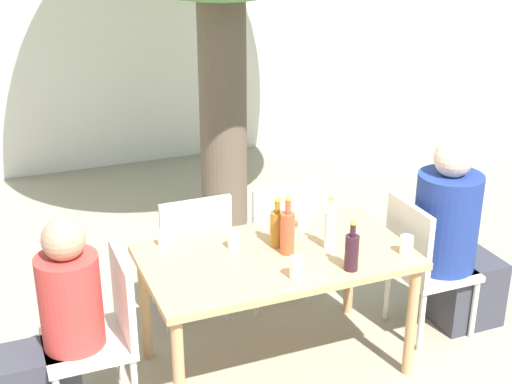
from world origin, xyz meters
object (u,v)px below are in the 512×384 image
object	(u,v)px
dining_table_front	(276,267)
drinking_glass_1	(303,219)
patio_chair_0	(104,327)
patio_chair_2	(192,251)
drinking_glass_2	(297,268)
soda_bottle_2	(288,232)
patio_chair_1	(422,261)
person_seated_1	(454,243)
drinking_glass_3	(234,240)
person_seated_0	(56,336)
drinking_glass_4	(407,245)
water_bottle_1	(330,229)
patio_chair_3	(278,235)
amber_bottle_3	(277,228)
wine_bottle_0	(352,251)
drinking_glass_0	(164,238)

from	to	relation	value
dining_table_front	drinking_glass_1	size ratio (longest dim) A/B	12.43
patio_chair_0	patio_chair_2	size ratio (longest dim) A/B	1.00
drinking_glass_2	soda_bottle_2	bearing A→B (deg)	75.50
patio_chair_1	person_seated_1	xyz separation A→B (m)	(0.22, -0.00, 0.08)
patio_chair_1	drinking_glass_3	bearing A→B (deg)	82.43
dining_table_front	person_seated_0	distance (m)	1.21
dining_table_front	patio_chair_1	size ratio (longest dim) A/B	1.66
drinking_glass_2	dining_table_front	bearing A→B (deg)	87.61
drinking_glass_2	drinking_glass_4	size ratio (longest dim) A/B	1.16
patio_chair_0	patio_chair_1	size ratio (longest dim) A/B	1.00
dining_table_front	person_seated_1	bearing A→B (deg)	-0.00
patio_chair_1	water_bottle_1	distance (m)	0.75
patio_chair_3	drinking_glass_2	size ratio (longest dim) A/B	7.30
patio_chair_2	person_seated_1	bearing A→B (deg)	156.46
patio_chair_2	amber_bottle_3	bearing A→B (deg)	121.42
drinking_glass_3	soda_bottle_2	bearing A→B (deg)	-33.82
patio_chair_1	drinking_glass_2	world-z (taller)	patio_chair_1
patio_chair_2	drinking_glass_1	size ratio (longest dim) A/B	7.49
wine_bottle_0	drinking_glass_3	bearing A→B (deg)	136.38
person_seated_1	drinking_glass_0	xyz separation A→B (m)	(-1.73, 0.33, 0.20)
person_seated_0	wine_bottle_0	xyz separation A→B (m)	(1.49, -0.31, 0.33)
drinking_glass_0	patio_chair_2	bearing A→B (deg)	51.42
person_seated_1	drinking_glass_3	bearing A→B (deg)	83.65
patio_chair_3	drinking_glass_4	bearing A→B (deg)	112.03
person_seated_1	wine_bottle_0	bearing A→B (deg)	108.92
wine_bottle_0	drinking_glass_0	bearing A→B (deg)	142.53
patio_chair_1	person_seated_1	distance (m)	0.24
drinking_glass_1	drinking_glass_4	world-z (taller)	drinking_glass_1
water_bottle_1	amber_bottle_3	bearing A→B (deg)	151.70
person_seated_0	drinking_glass_4	bearing A→B (deg)	82.04
drinking_glass_2	person_seated_0	bearing A→B (deg)	166.57
amber_bottle_3	wine_bottle_0	bearing A→B (deg)	-58.31
person_seated_1	soda_bottle_2	distance (m)	1.16
soda_bottle_2	dining_table_front	bearing A→B (deg)	166.37
patio_chair_0	drinking_glass_2	distance (m)	1.03
wine_bottle_0	drinking_glass_3	distance (m)	0.67
patio_chair_1	drinking_glass_0	distance (m)	1.56
water_bottle_1	drinking_glass_2	size ratio (longest dim) A/B	2.53
patio_chair_0	patio_chair_3	distance (m)	1.41
patio_chair_2	drinking_glass_1	world-z (taller)	patio_chair_2
patio_chair_0	person_seated_1	xyz separation A→B (m)	(2.15, -0.00, 0.08)
patio_chair_2	drinking_glass_1	xyz separation A→B (m)	(0.57, -0.40, 0.29)
patio_chair_3	person_seated_0	bearing A→B (deg)	23.30
wine_bottle_0	drinking_glass_4	distance (m)	0.37
patio_chair_1	patio_chair_2	distance (m)	1.41
dining_table_front	drinking_glass_2	bearing A→B (deg)	-92.39
amber_bottle_3	dining_table_front	bearing A→B (deg)	-115.05
soda_bottle_2	drinking_glass_4	distance (m)	0.65
person_seated_0	drinking_glass_3	distance (m)	1.06
patio_chair_3	drinking_glass_1	size ratio (longest dim) A/B	7.49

